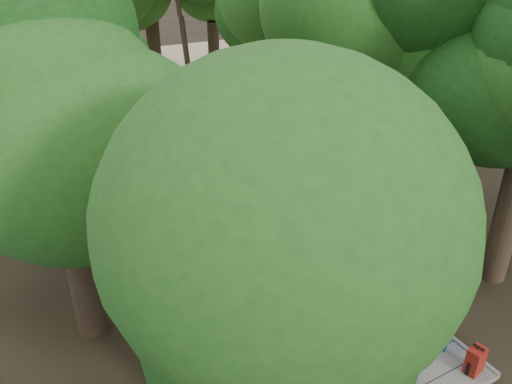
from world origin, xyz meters
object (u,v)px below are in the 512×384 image
backpack_left_d (321,293)px  backpack_right_b (444,329)px  backpack_right_d (404,295)px  backpack_left_c (366,328)px  backpack_left_b (390,360)px  sun_lounger (238,116)px  suitcase_on_boardwalk (338,309)px  backpack_right_a (476,359)px  duffel_right_black (354,264)px  backpack_right_c (432,313)px  kayak (93,136)px  backpack_left_a (402,365)px  duffel_right_khaki (386,289)px  lone_suitcase_on_sand (192,139)px

backpack_left_d → backpack_right_b: (1.37, -2.12, 0.10)m
backpack_right_d → backpack_left_c: bearing=-162.3°
backpack_left_b → sun_lounger: backpack_left_b is taller
backpack_left_d → suitcase_on_boardwalk: suitcase_on_boardwalk is taller
backpack_right_a → duffel_right_black: backpack_right_a is taller
backpack_left_d → backpack_right_d: bearing=-34.4°
backpack_right_a → backpack_right_c: bearing=71.2°
backpack_right_a → suitcase_on_boardwalk: 2.66m
backpack_left_c → backpack_right_d: 1.50m
suitcase_on_boardwalk → kayak: 13.28m
duffel_right_black → kayak: 12.44m
backpack_right_c → backpack_right_d: backpack_right_c is taller
backpack_right_a → sun_lounger: 14.65m
backpack_left_a → kayak: size_ratio=0.21×
duffel_right_khaki → kayak: 13.45m
backpack_left_b → duffel_right_black: 3.08m
backpack_right_c → backpack_left_b: bearing=-154.3°
suitcase_on_boardwalk → sun_lounger: (3.93, 12.12, -0.12)m
backpack_right_d → duffel_right_khaki: 0.45m
duffel_right_black → sun_lounger: bearing=67.5°
duffel_right_khaki → suitcase_on_boardwalk: (-1.41, -0.11, 0.11)m
backpack_right_b → backpack_right_c: backpack_right_b is taller
backpack_left_d → lone_suitcase_on_sand: (1.09, 9.80, -0.02)m
lone_suitcase_on_sand → sun_lounger: size_ratio=0.41×
backpack_left_b → backpack_right_c: backpack_right_c is taller
backpack_right_c → sun_lounger: 13.40m
sun_lounger → backpack_right_b: bearing=-100.4°
duffel_right_khaki → backpack_right_c: bearing=-81.9°
backpack_left_b → duffel_right_khaki: size_ratio=1.29×
backpack_left_d → backpack_right_c: 2.27m
backpack_left_d → backpack_left_c: bearing=-89.5°
duffel_right_black → kayak: (-3.31, 11.99, -0.18)m
duffel_right_black → kayak: duffel_right_black is taller
backpack_left_a → backpack_right_c: backpack_right_c is taller
backpack_right_d → kayak: bearing=105.0°
lone_suitcase_on_sand → backpack_left_b: bearing=-75.8°
backpack_right_a → suitcase_on_boardwalk: size_ratio=1.03×
backpack_left_d → duffel_right_black: backpack_left_d is taller
backpack_right_b → kayak: 15.02m
backpack_left_c → kayak: backpack_left_c is taller
kayak → sun_lounger: 5.99m
backpack_left_c → backpack_right_c: (1.43, -0.31, 0.01)m
backpack_right_d → sun_lounger: 12.66m
suitcase_on_boardwalk → lone_suitcase_on_sand: suitcase_on_boardwalk is taller
backpack_left_b → backpack_right_b: bearing=3.1°
backpack_right_a → backpack_left_b: bearing=143.1°
backpack_left_b → backpack_right_d: (1.59, 1.28, -0.07)m
duffel_right_khaki → duffel_right_black: bearing=96.1°
backpack_right_a → backpack_right_c: backpack_right_c is taller
backpack_left_d → duffel_right_khaki: size_ratio=0.96×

